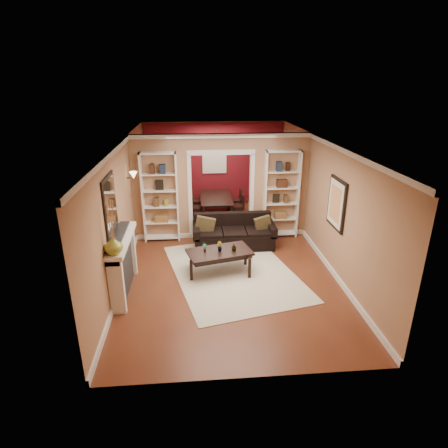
{
  "coord_description": "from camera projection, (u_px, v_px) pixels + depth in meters",
  "views": [
    {
      "loc": [
        -0.72,
        -8.1,
        3.94
      ],
      "look_at": [
        -0.09,
        -0.8,
        1.1
      ],
      "focal_mm": 30.0,
      "sensor_mm": 36.0,
      "label": 1
    }
  ],
  "objects": [
    {
      "name": "area_rug",
      "position": [
        233.0,
        272.0,
        8.19
      ],
      "size": [
        3.18,
        3.9,
        0.01
      ],
      "primitive_type": "cube",
      "rotation": [
        0.0,
        0.0,
        0.23
      ],
      "color": "beige",
      "rests_on": "floor"
    },
    {
      "name": "ceiling",
      "position": [
        225.0,
        141.0,
        8.03
      ],
      "size": [
        8.0,
        8.0,
        0.0
      ],
      "primitive_type": "plane",
      "rotation": [
        3.14,
        0.0,
        0.0
      ],
      "color": "white",
      "rests_on": "ground"
    },
    {
      "name": "wall_left",
      "position": [
        125.0,
        204.0,
        8.34
      ],
      "size": [
        0.0,
        8.0,
        8.0
      ],
      "primitive_type": "plane",
      "rotation": [
        1.57,
        0.0,
        1.57
      ],
      "color": "#AB7C5A",
      "rests_on": "ground"
    },
    {
      "name": "dining_chair_ne",
      "position": [
        236.0,
        206.0,
        11.2
      ],
      "size": [
        0.43,
        0.43,
        0.76
      ],
      "primitive_type": "cube",
      "rotation": [
        0.0,
        0.0,
        -1.71
      ],
      "color": "black",
      "rests_on": "floor"
    },
    {
      "name": "bookshelf_right",
      "position": [
        281.0,
        195.0,
        9.67
      ],
      "size": [
        0.9,
        0.3,
        2.3
      ],
      "primitive_type": "cube",
      "color": "white",
      "rests_on": "floor"
    },
    {
      "name": "dining_chair_nw",
      "position": [
        199.0,
        207.0,
        11.11
      ],
      "size": [
        0.48,
        0.48,
        0.76
      ],
      "primitive_type": "cube",
      "rotation": [
        0.0,
        0.0,
        1.93
      ],
      "color": "black",
      "rests_on": "floor"
    },
    {
      "name": "partition_wall",
      "position": [
        221.0,
        187.0,
        9.63
      ],
      "size": [
        4.5,
        0.15,
        2.7
      ],
      "primitive_type": "cube",
      "color": "#AB7C5A",
      "rests_on": "floor"
    },
    {
      "name": "plant_right",
      "position": [
        234.0,
        246.0,
        7.98
      ],
      "size": [
        0.14,
        0.14,
        0.2
      ],
      "primitive_type": "imported",
      "rotation": [
        0.0,
        0.0,
        4.42
      ],
      "color": "#336626",
      "rests_on": "coffee_table"
    },
    {
      "name": "bookshelf_left",
      "position": [
        160.0,
        198.0,
        9.42
      ],
      "size": [
        0.9,
        0.3,
        2.3
      ],
      "primitive_type": "cube",
      "color": "white",
      "rests_on": "floor"
    },
    {
      "name": "plant_left",
      "position": [
        205.0,
        248.0,
        7.93
      ],
      "size": [
        0.11,
        0.09,
        0.18
      ],
      "primitive_type": "imported",
      "rotation": [
        0.0,
        0.0,
        0.34
      ],
      "color": "#336626",
      "rests_on": "coffee_table"
    },
    {
      "name": "wall_front",
      "position": [
        252.0,
        295.0,
        4.8
      ],
      "size": [
        8.0,
        0.0,
        8.0
      ],
      "primitive_type": "plane",
      "rotation": [
        -1.57,
        0.0,
        0.0
      ],
      "color": "#AB7C5A",
      "rests_on": "ground"
    },
    {
      "name": "sofa",
      "position": [
        234.0,
        232.0,
        9.3
      ],
      "size": [
        2.04,
        0.88,
        0.8
      ],
      "primitive_type": "cube",
      "color": "black",
      "rests_on": "floor"
    },
    {
      "name": "pillow_right",
      "position": [
        263.0,
        224.0,
        9.27
      ],
      "size": [
        0.41,
        0.17,
        0.4
      ],
      "primitive_type": "cube",
      "rotation": [
        0.0,
        0.0,
        0.15
      ],
      "color": "brown",
      "rests_on": "sofa"
    },
    {
      "name": "coffee_table",
      "position": [
        219.0,
        262.0,
        8.08
      ],
      "size": [
        1.48,
        1.04,
        0.51
      ],
      "primitive_type": "cube",
      "rotation": [
        0.0,
        0.0,
        0.25
      ],
      "color": "black",
      "rests_on": "floor"
    },
    {
      "name": "floor",
      "position": [
        225.0,
        254.0,
        9.0
      ],
      "size": [
        8.0,
        8.0,
        0.0
      ],
      "primitive_type": "plane",
      "color": "brown",
      "rests_on": "ground"
    },
    {
      "name": "chandelier",
      "position": [
        217.0,
        150.0,
        10.78
      ],
      "size": [
        0.5,
        0.5,
        0.3
      ],
      "primitive_type": "cube",
      "color": "#342018",
      "rests_on": "ceiling"
    },
    {
      "name": "red_back_panel",
      "position": [
        214.0,
        165.0,
        12.21
      ],
      "size": [
        4.44,
        0.04,
        2.64
      ],
      "primitive_type": "cube",
      "color": "maroon",
      "rests_on": "floor"
    },
    {
      "name": "dining_table",
      "position": [
        217.0,
        206.0,
        11.46
      ],
      "size": [
        1.72,
        0.96,
        0.61
      ],
      "primitive_type": "imported",
      "rotation": [
        0.0,
        0.0,
        1.57
      ],
      "color": "black",
      "rests_on": "floor"
    },
    {
      "name": "wall_sconce",
      "position": [
        131.0,
        176.0,
        8.68
      ],
      "size": [
        0.18,
        0.18,
        0.22
      ],
      "primitive_type": "cube",
      "color": "#FFE0A5",
      "rests_on": "wall_left"
    },
    {
      "name": "wall_right",
      "position": [
        321.0,
        198.0,
        8.69
      ],
      "size": [
        0.0,
        8.0,
        8.0
      ],
      "primitive_type": "plane",
      "rotation": [
        1.57,
        0.0,
        -1.57
      ],
      "color": "#AB7C5A",
      "rests_on": "ground"
    },
    {
      "name": "wall_back",
      "position": [
        214.0,
        164.0,
        12.23
      ],
      "size": [
        8.0,
        0.0,
        8.0
      ],
      "primitive_type": "plane",
      "rotation": [
        1.57,
        0.0,
        0.0
      ],
      "color": "#AB7C5A",
      "rests_on": "ground"
    },
    {
      "name": "dining_chair_sw",
      "position": [
        199.0,
        201.0,
        11.66
      ],
      "size": [
        0.51,
        0.51,
        0.79
      ],
      "primitive_type": "cube",
      "rotation": [
        0.0,
        0.0,
        1.17
      ],
      "color": "black",
      "rests_on": "floor"
    },
    {
      "name": "plant_center",
      "position": [
        219.0,
        246.0,
        7.95
      ],
      "size": [
        0.14,
        0.15,
        0.21
      ],
      "primitive_type": "imported",
      "rotation": [
        0.0,
        0.0,
        2.1
      ],
      "color": "#336626",
      "rests_on": "coffee_table"
    },
    {
      "name": "framed_art",
      "position": [
        336.0,
        204.0,
        7.69
      ],
      "size": [
        0.04,
        0.85,
        1.05
      ],
      "primitive_type": "cube",
      "color": "black",
      "rests_on": "wall_right"
    },
    {
      "name": "pillow_left",
      "position": [
        205.0,
        225.0,
        9.14
      ],
      "size": [
        0.47,
        0.16,
        0.46
      ],
      "primitive_type": "cube",
      "rotation": [
        0.0,
        0.0,
        -0.05
      ],
      "color": "brown",
      "rests_on": "sofa"
    },
    {
      "name": "mirror",
      "position": [
        110.0,
        205.0,
        6.78
      ],
      "size": [
        0.03,
        0.95,
        1.1
      ],
      "primitive_type": "cube",
      "color": "silver",
      "rests_on": "wall_left"
    },
    {
      "name": "dining_window",
      "position": [
        214.0,
        158.0,
        12.09
      ],
      "size": [
        0.78,
        0.03,
        0.98
      ],
      "primitive_type": "cube",
      "color": "#8CA5CC",
      "rests_on": "wall_back"
    },
    {
      "name": "dining_chair_se",
      "position": [
        234.0,
        200.0,
        11.75
      ],
      "size": [
        0.47,
        0.47,
        0.77
      ],
      "primitive_type": "cube",
      "rotation": [
        0.0,
        0.0,
        -1.32
      ],
      "color": "black",
      "rests_on": "floor"
    },
    {
      "name": "fireplace",
      "position": [
        124.0,
        265.0,
        7.23
      ],
      "size": [
        0.32,
        1.7,
        1.16
      ],
      "primitive_type": "cube",
      "color": "white",
      "rests_on": "floor"
    },
    {
      "name": "vase",
      "position": [
        113.0,
        245.0,
        6.31
      ],
      "size": [
        0.39,
        0.39,
        0.33
      ],
      "primitive_type": "imported",
      "rotation": [
        0.0,
        0.0,
        -0.32
      ],
      "color": "olive",
      "rests_on": "fireplace"
    }
  ]
}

